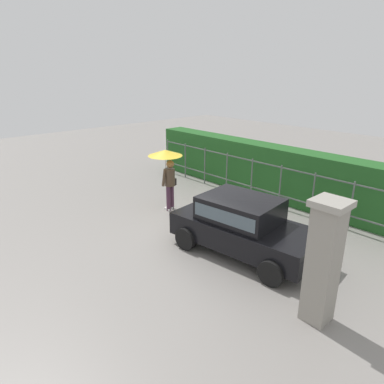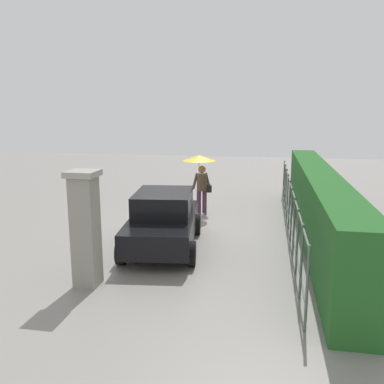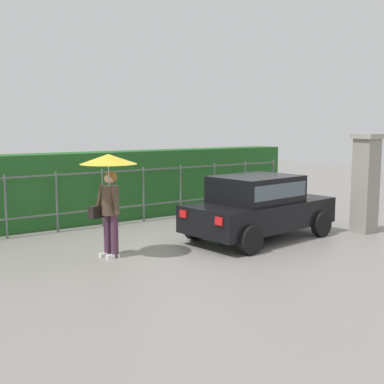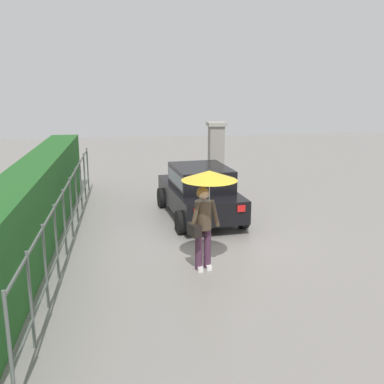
% 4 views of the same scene
% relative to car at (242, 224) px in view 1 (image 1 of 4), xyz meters
% --- Properties ---
extents(ground_plane, '(40.00, 40.00, 0.00)m').
position_rel_car_xyz_m(ground_plane, '(-1.47, -0.02, -0.80)').
color(ground_plane, gray).
extents(car, '(3.89, 2.21, 1.48)m').
position_rel_car_xyz_m(car, '(0.00, 0.00, 0.00)').
color(car, black).
rests_on(car, ground).
extents(pedestrian, '(1.11, 1.11, 2.07)m').
position_rel_car_xyz_m(pedestrian, '(-3.56, 0.41, 0.78)').
color(pedestrian, '#47283D').
rests_on(pedestrian, ground).
extents(gate_pillar, '(0.60, 0.60, 2.42)m').
position_rel_car_xyz_m(gate_pillar, '(2.64, -0.95, 0.44)').
color(gate_pillar, gray).
rests_on(gate_pillar, ground).
extents(fence_section, '(10.99, 0.05, 1.50)m').
position_rel_car_xyz_m(fence_section, '(-1.76, 3.36, 0.02)').
color(fence_section, '#59605B').
rests_on(fence_section, ground).
extents(hedge_row, '(11.94, 0.90, 1.90)m').
position_rel_car_xyz_m(hedge_row, '(-1.76, 4.12, 0.15)').
color(hedge_row, '#235B23').
rests_on(hedge_row, ground).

